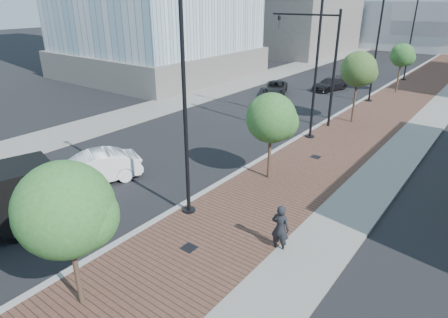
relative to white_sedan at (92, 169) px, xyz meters
The scene contains 20 objects.
sidewalk 31.95m from the white_sedan, 74.08° to the left, with size 7.00×140.00×0.12m, color #4C2D23.
curb 31.18m from the white_sedan, 80.28° to the left, with size 0.30×140.00×0.14m, color gray.
west_sidewalk 31.69m from the white_sedan, 104.14° to the left, with size 4.00×140.00×0.12m, color slate.
white_sedan is the anchor object (origin of this frame).
dark_car_mid 22.52m from the white_sedan, 96.09° to the left, with size 2.00×4.35×1.21m, color black.
dark_car_far 27.15m from the white_sedan, 87.57° to the left, with size 1.71×4.21×1.22m, color black.
pedestrian 10.33m from the white_sedan, ahead, with size 0.69×0.45×1.88m, color black.
streetlight_1 6.80m from the white_sedan, ahead, with size 1.44×0.56×9.21m.
streetlight_2 14.57m from the white_sedan, 65.26° to the left, with size 1.72×0.56×9.28m.
streetlight_3 25.63m from the white_sedan, 76.91° to the left, with size 1.44×0.56×9.21m.
streetlight_4 37.40m from the white_sedan, 80.93° to the left, with size 1.72×0.56×9.28m.
traffic_mast 17.01m from the white_sedan, 72.49° to the left, with size 5.09×0.20×8.00m.
tree_0 9.05m from the white_sedan, 37.26° to the right, with size 2.74×2.74×4.72m.
tree_1 9.33m from the white_sedan, 39.75° to the left, with size 2.49×2.46×4.53m.
tree_2 19.31m from the white_sedan, 68.73° to the left, with size 2.52×2.50×5.24m.
tree_3 30.67m from the white_sedan, 76.93° to the left, with size 2.25×2.18×4.74m.
tower_podium 29.46m from the white_sedan, 129.51° to the left, with size 19.00×19.00×3.00m, color #67615C.
commercial_block_nw 52.99m from the white_sedan, 106.20° to the left, with size 14.00×20.00×10.00m, color #615B57.
utility_cover_1 7.80m from the white_sedan, ahead, with size 0.50×0.50×0.02m, color black.
utility_cover_2 12.40m from the white_sedan, 51.76° to the left, with size 0.50×0.50×0.02m, color black.
Camera 1 is at (10.58, -0.64, 8.73)m, focal length 30.76 mm.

